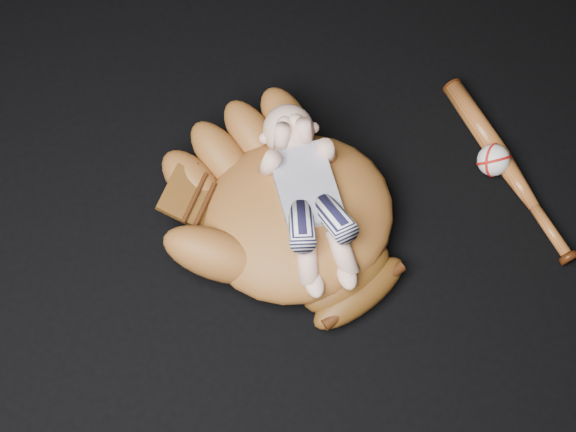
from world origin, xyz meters
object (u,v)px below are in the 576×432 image
at_px(newborn_baby, 310,198).
at_px(baseball_bat, 508,169).
at_px(baseball, 494,160).
at_px(baseball_glove, 298,211).

xyz_separation_m(newborn_baby, baseball_bat, (0.43, 0.01, -0.11)).
bearing_deg(newborn_baby, baseball_bat, 3.32).
relative_size(newborn_baby, baseball, 5.69).
xyz_separation_m(baseball_glove, newborn_baby, (0.02, -0.01, 0.05)).
height_order(baseball_bat, baseball, baseball).
bearing_deg(baseball_glove, newborn_baby, -41.51).
height_order(baseball_glove, newborn_baby, newborn_baby).
height_order(baseball_glove, baseball, baseball_glove).
relative_size(baseball_glove, baseball, 8.09).
xyz_separation_m(baseball_glove, baseball_bat, (0.45, 0.01, -0.06)).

